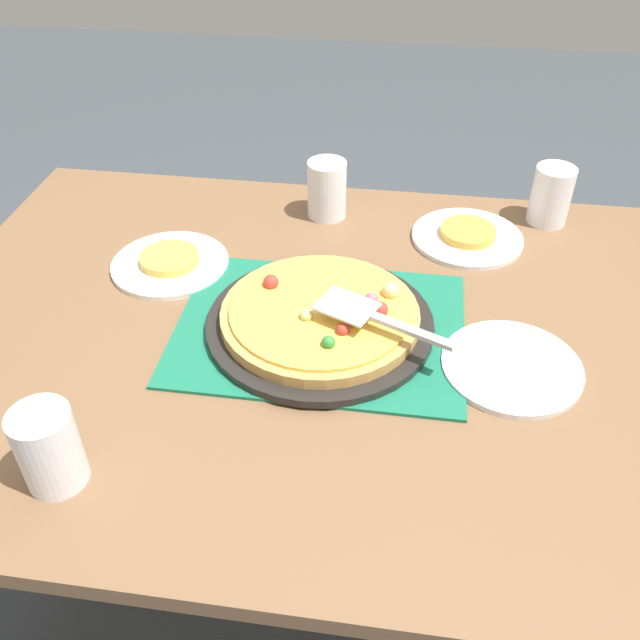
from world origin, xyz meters
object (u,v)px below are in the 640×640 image
pizza_pan (320,323)px  cup_far (327,189)px  plate_far_right (467,238)px  cup_corner (551,195)px  served_slice_right (468,232)px  cup_near (49,448)px  served_slice_left (169,258)px  pizza_server (373,316)px  plate_near_left (170,264)px  plate_side (512,367)px  pizza (321,314)px

pizza_pan → cup_far: (0.04, -0.38, 0.05)m
plate_far_right → cup_corner: bearing=-149.2°
served_slice_right → cup_near: bearing=50.8°
served_slice_left → cup_far: bearing=-139.1°
pizza_server → served_slice_right: bearing=-114.3°
plate_near_left → plate_side: (-0.62, 0.20, 0.00)m
cup_far → pizza_pan: bearing=96.1°
served_slice_right → served_slice_left: bearing=17.4°
pizza → served_slice_right: pizza is taller
pizza → plate_near_left: 0.34m
plate_far_right → cup_near: (0.55, 0.67, 0.06)m
served_slice_left → cup_near: bearing=90.8°
pizza → cup_corner: 0.59m
pizza_pan → cup_far: 0.38m
pizza → served_slice_left: 0.34m
cup_far → cup_corner: same height
served_slice_right → cup_far: 0.30m
cup_near → pizza_server: (-0.39, -0.32, 0.01)m
pizza → cup_corner: size_ratio=2.75×
cup_corner → pizza_server: 0.56m
plate_far_right → cup_near: size_ratio=1.83×
plate_side → plate_far_right: bearing=-80.8°
plate_side → pizza_pan: bearing=-9.9°
served_slice_left → plate_near_left: bearing=0.0°
plate_side → cup_corner: (-0.10, -0.47, 0.06)m
plate_far_right → cup_near: cup_near is taller
pizza_pan → plate_side: 0.32m
plate_far_right → pizza_server: bearing=65.7°
plate_far_right → pizza: bearing=52.0°
plate_side → pizza_server: pizza_server is taller
served_slice_left → plate_far_right: bearing=-162.6°
cup_corner → pizza_server: bearing=54.5°
pizza → cup_far: size_ratio=2.75×
served_slice_right → plate_far_right: bearing=0.0°
served_slice_right → pizza_server: size_ratio=0.48×
cup_near → cup_corner: size_ratio=1.00×
pizza_pan → plate_far_right: pizza_pan is taller
plate_near_left → plate_side: same height
pizza → plate_far_right: bearing=-128.0°
plate_near_left → plate_side: 0.65m
pizza_pan → pizza: pizza is taller
served_slice_right → cup_near: 0.87m
plate_side → pizza: bearing=-9.9°
plate_near_left → cup_far: 0.36m
cup_near → pizza_pan: bearing=-130.1°
plate_side → served_slice_left: served_slice_left is taller
plate_near_left → cup_near: size_ratio=1.83×
cup_corner → pizza_pan: bearing=45.1°
pizza_pan → served_slice_right: bearing=-128.2°
pizza_pan → cup_near: (0.30, 0.36, 0.05)m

